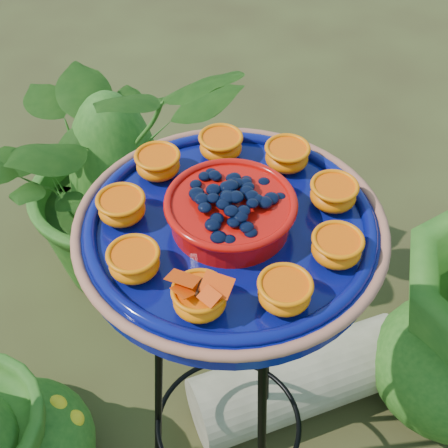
% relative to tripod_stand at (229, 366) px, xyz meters
% --- Properties ---
extents(tripod_stand, '(0.43, 0.43, 0.93)m').
position_rel_tripod_stand_xyz_m(tripod_stand, '(0.00, 0.00, 0.00)').
color(tripod_stand, black).
rests_on(tripod_stand, ground).
extents(feeder_dish, '(0.60, 0.60, 0.11)m').
position_rel_tripod_stand_xyz_m(feeder_dish, '(-0.00, -0.00, 0.41)').
color(feeder_dish, '#080E60').
rests_on(feeder_dish, tripod_stand).
extents(driftwood_log, '(0.62, 0.52, 0.21)m').
position_rel_tripod_stand_xyz_m(driftwood_log, '(0.14, 0.28, -0.46)').
color(driftwood_log, tan).
rests_on(driftwood_log, ground).
extents(shrub_back_left, '(1.01, 0.98, 0.85)m').
position_rel_tripod_stand_xyz_m(shrub_back_left, '(-0.52, 0.69, -0.14)').
color(shrub_back_left, '#1E4D14').
rests_on(shrub_back_left, ground).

